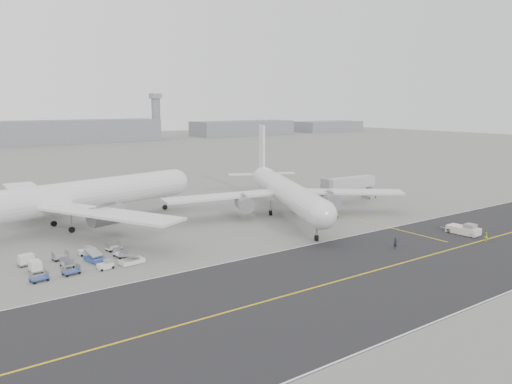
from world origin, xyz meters
TOP-DOWN VIEW (x-y plane):
  - ground at (0.00, 0.00)m, footprint 700.00×700.00m
  - taxiway at (5.02, -17.98)m, footprint 220.00×59.00m
  - horizon_buildings at (30.00, 260.00)m, footprint 520.00×28.00m
  - control_tower at (100.00, 265.00)m, footprint 7.00×7.00m
  - airliner_a at (-22.99, 34.00)m, footprint 60.83×59.53m
  - airliner_b at (20.06, 18.88)m, footprint 50.27×51.41m
  - pushback_tug at (37.32, -13.49)m, footprint 3.13×7.65m
  - jet_bridge at (43.47, 22.28)m, footprint 16.46×3.77m
  - gse_cluster at (-26.86, 10.06)m, footprint 22.68×18.61m
  - stray_dolly at (26.80, 11.20)m, footprint 1.78×2.77m
  - ground_crew_a at (19.14, -12.27)m, footprint 0.80×0.65m
  - ground_crew_b at (35.79, -18.66)m, footprint 0.96×0.82m

SIDE VIEW (x-z plane):
  - ground at x=0.00m, z-range 0.00..0.00m
  - horizon_buildings at x=30.00m, z-range -14.00..14.00m
  - gse_cluster at x=-26.86m, z-range -0.91..0.91m
  - stray_dolly at x=26.80m, z-range -0.83..0.83m
  - taxiway at x=5.02m, z-range -0.01..0.03m
  - ground_crew_b at x=35.79m, z-range 0.00..1.71m
  - pushback_tug at x=37.32m, z-range -0.19..1.97m
  - ground_crew_a at x=19.14m, z-range 0.00..1.89m
  - jet_bridge at x=43.47m, z-range 1.22..7.41m
  - airliner_b at x=20.06m, z-range -3.97..14.78m
  - airliner_a at x=-22.99m, z-range -4.52..16.77m
  - control_tower at x=100.00m, z-range 0.63..31.88m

